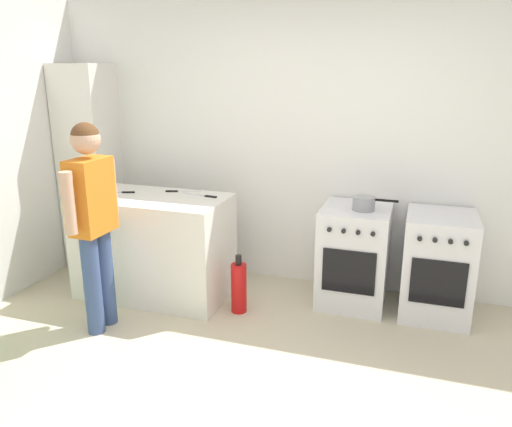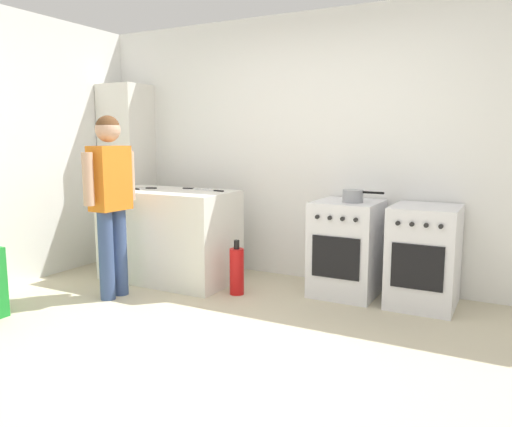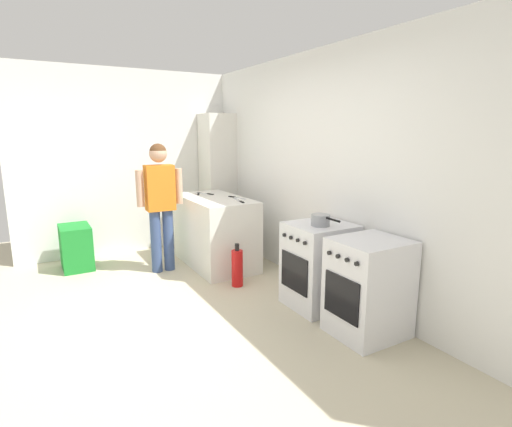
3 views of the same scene
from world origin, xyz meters
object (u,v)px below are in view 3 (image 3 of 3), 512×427
fire_extinguisher (237,268)px  recycling_crate_upper (75,237)px  oven_left (319,265)px  knife_utility (198,194)px  pot (321,220)px  knife_carving (206,193)px  recycling_crate_lower (77,258)px  larder_cabinet (218,180)px  knife_chef (237,198)px  knife_bread (239,201)px  oven_right (368,287)px  person (160,197)px

fire_extinguisher → recycling_crate_upper: size_ratio=0.96×
oven_left → knife_utility: bearing=-168.0°
pot → oven_left: bearing=140.9°
knife_carving → recycling_crate_lower: size_ratio=0.62×
knife_carving → larder_cabinet: (-0.60, 0.46, 0.10)m
knife_chef → knife_bread: size_ratio=0.87×
oven_left → larder_cabinet: 2.71m
oven_right → person: size_ratio=0.53×
fire_extinguisher → pot: bearing=24.7°
pot → knife_bread: pot is taller
recycling_crate_lower → oven_right: bearing=32.7°
oven_left → knife_carving: (-2.05, -0.35, 0.48)m
person → larder_cabinet: (-0.85, 1.16, 0.05)m
pot → knife_utility: pot is taller
oven_right → recycling_crate_lower: (-3.11, -2.00, -0.29)m
knife_bread → recycling_crate_upper: knife_bread is taller
recycling_crate_lower → recycling_crate_upper: bearing=0.0°
pot → knife_carving: bearing=-171.8°
pot → knife_utility: bearing=-169.7°
knife_utility → pot: bearing=10.3°
knife_chef → person: (-0.27, -0.92, 0.04)m
knife_carving → recycling_crate_lower: (-0.39, -1.64, -0.76)m
knife_bread → recycling_crate_lower: bearing=-122.4°
recycling_crate_upper → larder_cabinet: (-0.21, 2.10, 0.58)m
oven_right → oven_left: bearing=180.0°
oven_left → fire_extinguisher: size_ratio=1.70×
pot → knife_chef: 1.59m
person → knife_utility: bearing=115.6°
pot → person: size_ratio=0.23×
knife_carving → knife_utility: 0.10m
knife_chef → recycling_crate_upper: 2.12m
pot → fire_extinguisher: pot is taller
pot → recycling_crate_lower: (-2.50, -1.95, -0.77)m
fire_extinguisher → larder_cabinet: (-1.78, 0.58, 0.78)m
oven_left → pot: size_ratio=2.35×
knife_carving → larder_cabinet: size_ratio=0.16×
knife_bread → knife_utility: (-0.78, -0.22, 0.00)m
oven_right → fire_extinguisher: size_ratio=1.70×
oven_left → knife_chef: 1.61m
oven_left → person: size_ratio=0.53×
pot → person: 2.11m
pot → oven_right: bearing=4.7°
recycling_crate_lower → knife_carving: bearing=76.6°
knife_chef → larder_cabinet: larder_cabinet is taller
fire_extinguisher → recycling_crate_upper: (-1.57, -1.52, 0.20)m
oven_right → knife_utility: size_ratio=3.50×
knife_chef → recycling_crate_lower: (-0.91, -1.86, -0.76)m
oven_right → knife_chef: size_ratio=2.78×
knife_bread → recycling_crate_upper: (-1.13, -1.78, -0.48)m
knife_carving → knife_chef: bearing=22.1°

